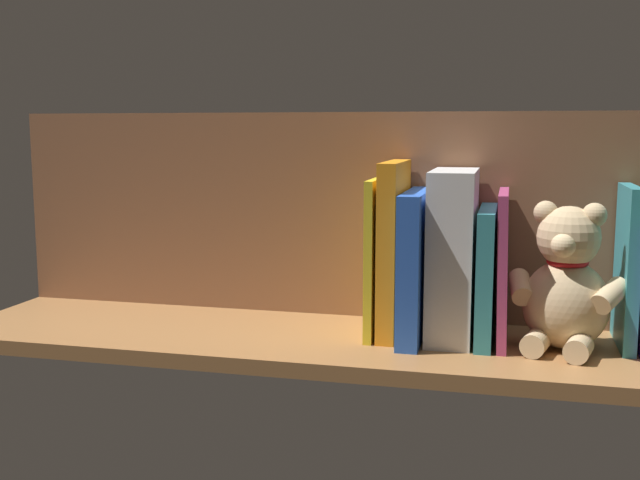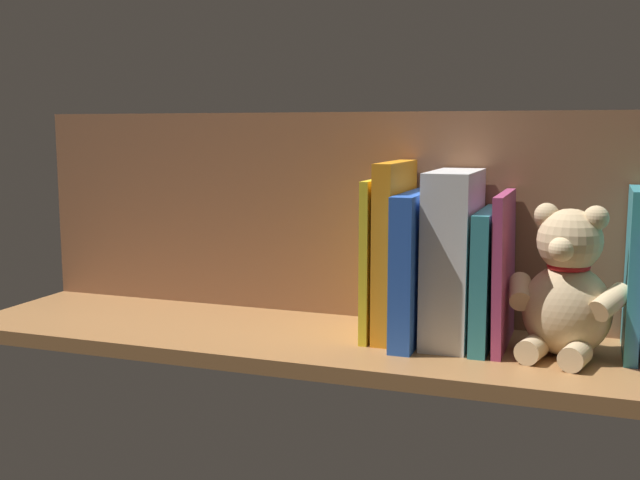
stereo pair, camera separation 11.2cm
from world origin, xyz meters
The scene contains 10 objects.
ground_plane centered at (0.00, 0.00, -1.10)cm, with size 110.66×29.66×2.20cm, color #9E6B3D.
shelf_back_panel centered at (0.00, -12.58, 16.35)cm, with size 110.66×1.50×32.70cm, color brown.
book_2 centered at (-42.77, -4.46, 11.18)cm, with size 1.75×13.94×22.37cm, color teal.
teddy_bear centered at (-34.56, -0.44, 8.95)cm, with size 16.05×14.88×20.35cm.
book_3 centered at (-26.08, -2.98, 10.70)cm, with size 1.31×16.89×21.40cm, color #B23F72.
book_4 centered at (-23.77, -2.89, 9.50)cm, with size 2.31×17.08×19.00cm, color teal.
dictionary_thick_white centered at (-18.95, -3.08, 12.14)cm, with size 6.32×16.50×24.29cm, color white.
book_5 centered at (-13.74, -1.96, 10.63)cm, with size 3.10×18.93×21.25cm, color blue.
book_6 centered at (-10.36, -3.38, 12.71)cm, with size 2.66×16.10×25.42cm, color orange.
book_7 centered at (-7.91, -3.37, 11.49)cm, with size 1.21×16.12×22.97cm, color yellow.
Camera 2 is at (-37.43, 104.06, 30.07)cm, focal length 43.05 mm.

